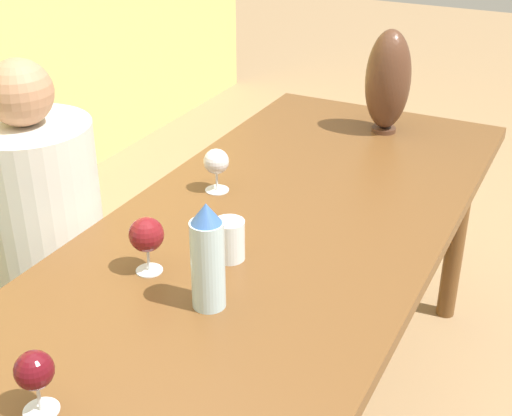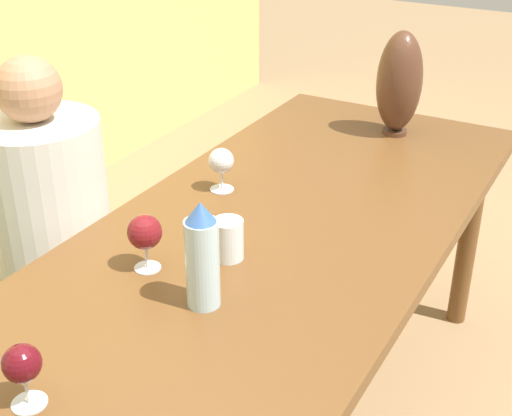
{
  "view_description": "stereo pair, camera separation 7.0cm",
  "coord_description": "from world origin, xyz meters",
  "px_view_note": "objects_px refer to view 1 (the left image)",
  "views": [
    {
      "loc": [
        -1.15,
        -0.7,
        1.67
      ],
      "look_at": [
        0.23,
        0.0,
        0.87
      ],
      "focal_mm": 50.0,
      "sensor_mm": 36.0,
      "label": 1
    },
    {
      "loc": [
        -1.12,
        -0.76,
        1.67
      ],
      "look_at": [
        0.23,
        0.0,
        0.87
      ],
      "focal_mm": 50.0,
      "sensor_mm": 36.0,
      "label": 2
    }
  ],
  "objects_px": {
    "chair_far": "(27,254)",
    "person_far": "(46,233)",
    "wine_glass_3": "(147,235)",
    "water_tumbler": "(229,240)",
    "wine_glass_2": "(216,163)",
    "wine_glass_0": "(34,372)",
    "vase": "(388,80)",
    "water_bottle": "(208,257)"
  },
  "relations": [
    {
      "from": "person_far",
      "to": "wine_glass_3",
      "type": "bearing_deg",
      "value": -113.55
    },
    {
      "from": "water_tumbler",
      "to": "wine_glass_3",
      "type": "xyz_separation_m",
      "value": [
        -0.13,
        0.14,
        0.05
      ]
    },
    {
      "from": "wine_glass_3",
      "to": "water_tumbler",
      "type": "bearing_deg",
      "value": -46.5
    },
    {
      "from": "wine_glass_0",
      "to": "chair_far",
      "type": "distance_m",
      "value": 1.09
    },
    {
      "from": "vase",
      "to": "wine_glass_0",
      "type": "bearing_deg",
      "value": 175.47
    },
    {
      "from": "wine_glass_0",
      "to": "wine_glass_2",
      "type": "distance_m",
      "value": 0.93
    },
    {
      "from": "chair_far",
      "to": "wine_glass_0",
      "type": "bearing_deg",
      "value": -133.9
    },
    {
      "from": "water_tumbler",
      "to": "wine_glass_2",
      "type": "distance_m",
      "value": 0.38
    },
    {
      "from": "wine_glass_0",
      "to": "chair_far",
      "type": "relative_size",
      "value": 0.13
    },
    {
      "from": "vase",
      "to": "chair_far",
      "type": "distance_m",
      "value": 1.31
    },
    {
      "from": "vase",
      "to": "person_far",
      "type": "bearing_deg",
      "value": 138.13
    },
    {
      "from": "wine_glass_3",
      "to": "chair_far",
      "type": "xyz_separation_m",
      "value": [
        0.24,
        0.65,
        -0.36
      ]
    },
    {
      "from": "wine_glass_0",
      "to": "person_far",
      "type": "xyz_separation_m",
      "value": [
        0.72,
        0.65,
        -0.25
      ]
    },
    {
      "from": "water_bottle",
      "to": "wine_glass_3",
      "type": "relative_size",
      "value": 1.79
    },
    {
      "from": "chair_far",
      "to": "person_far",
      "type": "xyz_separation_m",
      "value": [
        -0.0,
        -0.09,
        0.1
      ]
    },
    {
      "from": "vase",
      "to": "water_bottle",
      "type": "bearing_deg",
      "value": 178.96
    },
    {
      "from": "wine_glass_2",
      "to": "chair_far",
      "type": "xyz_separation_m",
      "value": [
        -0.2,
        0.58,
        -0.35
      ]
    },
    {
      "from": "water_tumbler",
      "to": "wine_glass_2",
      "type": "height_order",
      "value": "wine_glass_2"
    },
    {
      "from": "wine_glass_2",
      "to": "person_far",
      "type": "height_order",
      "value": "person_far"
    },
    {
      "from": "water_bottle",
      "to": "wine_glass_3",
      "type": "distance_m",
      "value": 0.2
    },
    {
      "from": "chair_far",
      "to": "person_far",
      "type": "distance_m",
      "value": 0.14
    },
    {
      "from": "vase",
      "to": "wine_glass_0",
      "type": "distance_m",
      "value": 1.59
    },
    {
      "from": "wine_glass_0",
      "to": "wine_glass_2",
      "type": "relative_size",
      "value": 1.0
    },
    {
      "from": "water_tumbler",
      "to": "vase",
      "type": "distance_m",
      "value": 0.99
    },
    {
      "from": "water_tumbler",
      "to": "wine_glass_0",
      "type": "distance_m",
      "value": 0.61
    },
    {
      "from": "vase",
      "to": "chair_far",
      "type": "bearing_deg",
      "value": 134.91
    },
    {
      "from": "water_tumbler",
      "to": "wine_glass_3",
      "type": "height_order",
      "value": "wine_glass_3"
    },
    {
      "from": "water_bottle",
      "to": "water_tumbler",
      "type": "bearing_deg",
      "value": 15.62
    },
    {
      "from": "person_far",
      "to": "water_tumbler",
      "type": "bearing_deg",
      "value": -98.91
    },
    {
      "from": "wine_glass_2",
      "to": "person_far",
      "type": "xyz_separation_m",
      "value": [
        -0.2,
        0.49,
        -0.25
      ]
    },
    {
      "from": "vase",
      "to": "person_far",
      "type": "height_order",
      "value": "person_far"
    },
    {
      "from": "vase",
      "to": "person_far",
      "type": "relative_size",
      "value": 0.31
    },
    {
      "from": "water_bottle",
      "to": "wine_glass_2",
      "type": "xyz_separation_m",
      "value": [
        0.5,
        0.27,
        -0.03
      ]
    },
    {
      "from": "water_tumbler",
      "to": "person_far",
      "type": "distance_m",
      "value": 0.74
    },
    {
      "from": "person_far",
      "to": "vase",
      "type": "bearing_deg",
      "value": -41.87
    },
    {
      "from": "water_bottle",
      "to": "vase",
      "type": "distance_m",
      "value": 1.17
    },
    {
      "from": "vase",
      "to": "water_tumbler",
      "type": "bearing_deg",
      "value": 175.63
    },
    {
      "from": "wine_glass_3",
      "to": "chair_far",
      "type": "relative_size",
      "value": 0.15
    },
    {
      "from": "water_bottle",
      "to": "chair_far",
      "type": "relative_size",
      "value": 0.26
    },
    {
      "from": "vase",
      "to": "wine_glass_0",
      "type": "height_order",
      "value": "vase"
    },
    {
      "from": "wine_glass_2",
      "to": "wine_glass_0",
      "type": "bearing_deg",
      "value": -170.07
    },
    {
      "from": "water_tumbler",
      "to": "chair_far",
      "type": "relative_size",
      "value": 0.11
    }
  ]
}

